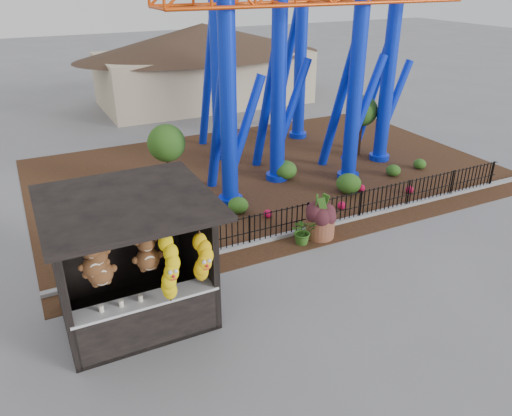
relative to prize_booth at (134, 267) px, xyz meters
name	(u,v)px	position (x,y,z in m)	size (l,w,h in m)	color
ground	(274,309)	(3.01, -0.89, -1.54)	(120.00, 120.00, 0.00)	slate
mulch_bed	(267,172)	(7.01, 7.11, -1.54)	(18.00, 12.00, 0.02)	#331E11
curb	(339,222)	(7.01, 2.11, -1.48)	(18.00, 0.18, 0.12)	gray
prize_booth	(134,267)	(0.00, 0.00, 0.00)	(3.50, 3.40, 3.12)	black
picket_fence	(363,204)	(7.91, 2.11, -1.04)	(12.20, 0.06, 1.00)	black
terracotta_planter	(320,227)	(5.97, 1.66, -1.22)	(0.86, 0.86, 0.66)	brown
planter_foliage	(321,208)	(5.97, 1.66, -0.57)	(0.70, 0.70, 0.64)	#38161B
potted_plant	(303,231)	(5.28, 1.54, -1.13)	(0.74, 0.64, 0.82)	#1D5318
landscaping	(321,180)	(8.04, 4.81, -1.21)	(8.95, 3.84, 0.73)	#274F17
pavilion	(203,51)	(9.01, 19.11, 1.52)	(15.00, 15.00, 4.80)	#BFAD8C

